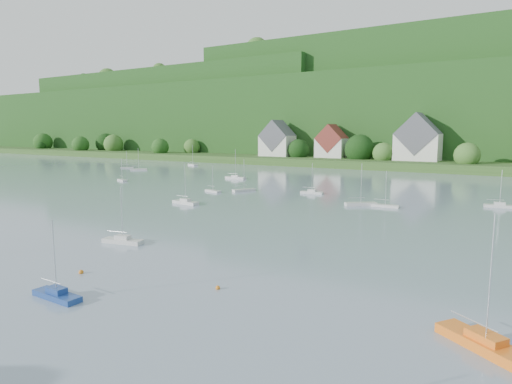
# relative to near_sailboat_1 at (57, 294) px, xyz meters

# --- Properties ---
(far_shore_strip) EXTENTS (600.00, 60.00, 3.00)m
(far_shore_strip) POSITION_rel_near_sailboat_1_xyz_m (-7.75, 165.12, 1.10)
(far_shore_strip) COLOR #2C4E1D
(far_shore_strip) RESTS_ON ground
(forested_ridge) EXTENTS (620.00, 181.22, 69.89)m
(forested_ridge) POSITION_rel_near_sailboat_1_xyz_m (-7.35, 233.69, 22.49)
(forested_ridge) COLOR #154014
(forested_ridge) RESTS_ON ground
(village_building_0) EXTENTS (14.00, 10.40, 16.00)m
(village_building_0) POSITION_rel_near_sailboat_1_xyz_m (-62.75, 152.12, 9.11)
(village_building_0) COLOR silver
(village_building_0) RESTS_ON far_shore_strip
(village_building_1) EXTENTS (12.00, 9.36, 14.00)m
(village_building_1) POSITION_rel_near_sailboat_1_xyz_m (-37.75, 154.12, 8.35)
(village_building_1) COLOR silver
(village_building_1) RESTS_ON far_shore_strip
(village_building_2) EXTENTS (16.00, 11.44, 18.00)m
(village_building_2) POSITION_rel_near_sailboat_1_xyz_m (-2.75, 153.12, 9.87)
(village_building_2) COLOR silver
(village_building_2) RESTS_ON far_shore_strip
(near_sailboat_1) EXTENTS (5.04, 1.50, 6.77)m
(near_sailboat_1) POSITION_rel_near_sailboat_1_xyz_m (0.00, 0.00, 0.00)
(near_sailboat_1) COLOR navy
(near_sailboat_1) RESTS_ON ground
(near_sailboat_3) EXTENTS (5.53, 2.60, 7.20)m
(near_sailboat_3) POSITION_rel_near_sailboat_1_xyz_m (-9.73, 15.80, 0.01)
(near_sailboat_3) COLOR silver
(near_sailboat_3) RESTS_ON ground
(near_sailboat_5) EXTENTS (6.54, 5.31, 8.98)m
(near_sailboat_5) POSITION_rel_near_sailboat_1_xyz_m (31.47, 9.01, 0.06)
(near_sailboat_5) COLOR orange
(near_sailboat_5) RESTS_ON ground
(mooring_buoy_2) EXTENTS (0.42, 0.42, 0.42)m
(mooring_buoy_2) POSITION_rel_near_sailboat_1_xyz_m (10.19, 8.93, -0.40)
(mooring_buoy_2) COLOR orange
(mooring_buoy_2) RESTS_ON ground
(mooring_buoy_3) EXTENTS (0.48, 0.48, 0.48)m
(mooring_buoy_3) POSITION_rel_near_sailboat_1_xyz_m (-3.98, 5.36, -0.40)
(mooring_buoy_3) COLOR orange
(mooring_buoy_3) RESTS_ON ground
(far_sailboat_cluster) EXTENTS (198.37, 79.21, 8.71)m
(far_sailboat_cluster) POSITION_rel_near_sailboat_1_xyz_m (2.78, 81.10, -0.03)
(far_sailboat_cluster) COLOR silver
(far_sailboat_cluster) RESTS_ON ground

